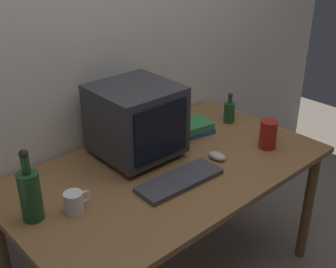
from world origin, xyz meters
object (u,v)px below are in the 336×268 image
object	(u,v)px
computer_mouse	(217,156)
book_stack	(194,127)
crt_monitor	(136,121)
metal_canister	(268,135)
keyboard	(180,180)
bottle_tall	(30,194)
mug	(75,202)
bottle_short	(229,111)

from	to	relation	value
computer_mouse	book_stack	xyz separation A→B (m)	(0.14, 0.29, 0.01)
crt_monitor	metal_canister	size ratio (longest dim) A/B	2.63
computer_mouse	keyboard	bearing A→B (deg)	-179.43
crt_monitor	bottle_tall	world-z (taller)	crt_monitor
crt_monitor	bottle_tall	distance (m)	0.65
mug	metal_canister	xyz separation A→B (m)	(1.04, -0.20, 0.03)
bottle_tall	book_stack	size ratio (longest dim) A/B	1.47
bottle_tall	metal_canister	size ratio (longest dim) A/B	2.10
keyboard	bottle_short	world-z (taller)	bottle_short
crt_monitor	metal_canister	bearing A→B (deg)	-35.82
crt_monitor	bottle_tall	size ratio (longest dim) A/B	1.25
mug	crt_monitor	bearing A→B (deg)	22.30
crt_monitor	mug	bearing A→B (deg)	-157.70
computer_mouse	mug	bearing A→B (deg)	166.78
bottle_short	book_stack	bearing A→B (deg)	170.37
crt_monitor	keyboard	xyz separation A→B (m)	(-0.02, -0.33, -0.18)
bottle_short	metal_canister	bearing A→B (deg)	-105.98
bottle_short	book_stack	distance (m)	0.26
mug	book_stack	bearing A→B (deg)	11.83
mug	metal_canister	distance (m)	1.06
bottle_short	metal_canister	distance (m)	0.36
computer_mouse	mug	distance (m)	0.76
bottle_tall	book_stack	bearing A→B (deg)	6.09
book_stack	crt_monitor	bearing A→B (deg)	178.09
book_stack	mug	bearing A→B (deg)	-168.17
keyboard	crt_monitor	bearing A→B (deg)	89.00
mug	computer_mouse	bearing A→B (deg)	-7.96
keyboard	mug	bearing A→B (deg)	166.52
bottle_short	book_stack	size ratio (longest dim) A/B	0.85
keyboard	bottle_tall	xyz separation A→B (m)	(-0.61, 0.21, 0.11)
bottle_short	metal_canister	size ratio (longest dim) A/B	1.21
crt_monitor	metal_canister	distance (m)	0.69
computer_mouse	bottle_short	xyz separation A→B (m)	(0.39, 0.25, 0.05)
keyboard	metal_canister	bearing A→B (deg)	-3.83
keyboard	metal_canister	size ratio (longest dim) A/B	2.80
crt_monitor	computer_mouse	bearing A→B (deg)	-48.92
bottle_tall	book_stack	xyz separation A→B (m)	(1.04, 0.11, -0.09)
crt_monitor	book_stack	world-z (taller)	crt_monitor
mug	bottle_tall	bearing A→B (deg)	152.80
book_stack	computer_mouse	bearing A→B (deg)	-115.08
book_stack	mug	distance (m)	0.91
keyboard	mug	size ratio (longest dim) A/B	3.50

